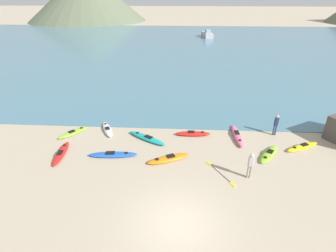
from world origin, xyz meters
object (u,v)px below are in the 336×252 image
Objects in this scene: kayak_on_sand_6 at (147,138)px; kayak_on_sand_8 at (61,153)px; kayak_on_sand_2 at (113,155)px; kayak_on_sand_5 at (303,147)px; person_near_foreground at (251,164)px; moored_boat_1 at (207,34)px; kayak_on_sand_3 at (107,129)px; kayak_on_sand_7 at (237,135)px; kayak_on_sand_9 at (74,132)px; kayak_on_sand_0 at (193,134)px; kayak_on_sand_1 at (269,154)px; kayak_on_sand_4 at (169,158)px; person_near_waterline at (276,124)px; loose_paddle at (220,173)px.

kayak_on_sand_6 is 6.10m from kayak_on_sand_8.
kayak_on_sand_5 is at bearing 7.56° from kayak_on_sand_2.
kayak_on_sand_2 is 1.10× the size of kayak_on_sand_8.
moored_boat_1 reaches higher than person_near_foreground.
moored_boat_1 is at bearing 93.56° from kayak_on_sand_5.
kayak_on_sand_7 reaches higher than kayak_on_sand_3.
person_near_foreground reaches higher than kayak_on_sand_5.
kayak_on_sand_5 is 16.97m from kayak_on_sand_8.
person_near_foreground is at bearing -31.64° from kayak_on_sand_6.
kayak_on_sand_7 is 12.88m from kayak_on_sand_8.
kayak_on_sand_2 is 4.82m from kayak_on_sand_9.
kayak_on_sand_6 is at bearing 23.15° from kayak_on_sand_8.
kayak_on_sand_0 is at bearing 169.49° from kayak_on_sand_5.
kayak_on_sand_1 is 14.24m from kayak_on_sand_8.
kayak_on_sand_4 reaches higher than kayak_on_sand_3.
kayak_on_sand_1 is 0.79× the size of kayak_on_sand_2.
kayak_on_sand_3 is 0.84× the size of kayak_on_sand_6.
kayak_on_sand_0 reaches higher than kayak_on_sand_5.
kayak_on_sand_7 is at bearing 162.89° from kayak_on_sand_5.
kayak_on_sand_1 is 1.54× the size of person_near_waterline.
kayak_on_sand_3 is at bearing 177.56° from kayak_on_sand_7.
kayak_on_sand_4 is 1.22× the size of kayak_on_sand_9.
person_near_foreground reaches higher than person_near_waterline.
kayak_on_sand_6 is at bearing 177.13° from kayak_on_sand_5.
kayak_on_sand_5 is (7.78, -1.44, -0.02)m from kayak_on_sand_0.
kayak_on_sand_3 is 14.74m from kayak_on_sand_5.
kayak_on_sand_0 is at bearing 19.81° from kayak_on_sand_8.
kayak_on_sand_6 is at bearing 48.97° from kayak_on_sand_2.
kayak_on_sand_9 is 11.81m from loose_paddle.
kayak_on_sand_5 reaches higher than kayak_on_sand_1.
kayak_on_sand_1 is at bearing -13.42° from kayak_on_sand_3.
person_near_foreground is at bearing -9.90° from loose_paddle.
kayak_on_sand_5 is at bearing 22.03° from kayak_on_sand_1.
kayak_on_sand_7 is 12.76m from kayak_on_sand_9.
kayak_on_sand_1 reaches higher than kayak_on_sand_9.
person_near_waterline reaches higher than loose_paddle.
person_near_foreground is (3.22, -5.01, 0.83)m from kayak_on_sand_0.
kayak_on_sand_4 is 9.69m from kayak_on_sand_5.
kayak_on_sand_8 is at bearing -178.94° from kayak_on_sand_2.
kayak_on_sand_8 is (-12.48, -3.18, -0.01)m from kayak_on_sand_7.
moored_boat_1 is (6.37, 51.95, 0.54)m from kayak_on_sand_4.
kayak_on_sand_6 is 7.92m from person_near_foreground.
loose_paddle is at bearing -93.32° from moored_boat_1.
person_near_foreground is at bearing -119.71° from person_near_waterline.
kayak_on_sand_4 is at bearing -153.86° from person_near_waterline.
kayak_on_sand_2 is 1.19× the size of kayak_on_sand_5.
person_near_waterline reaches higher than kayak_on_sand_5.
kayak_on_sand_2 is at bearing -172.44° from kayak_on_sand_5.
kayak_on_sand_1 is 0.82× the size of kayak_on_sand_6.
kayak_on_sand_2 is at bearing -162.82° from person_near_waterline.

